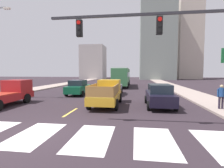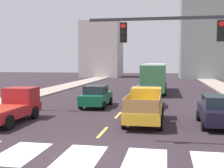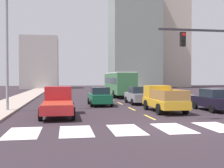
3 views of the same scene
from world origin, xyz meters
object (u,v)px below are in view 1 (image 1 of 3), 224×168
at_px(city_bus, 122,76).
at_px(traffic_signal_gantry, 186,38).
at_px(sedan_near_right, 159,96).
at_px(pedestrian_waiting, 221,95).
at_px(sedan_far, 113,87).
at_px(pickup_dark, 7,94).
at_px(sedan_mid, 78,87).
at_px(pickup_stakebed, 107,93).

height_order(city_bus, traffic_signal_gantry, traffic_signal_gantry).
bearing_deg(sedan_near_right, pedestrian_waiting, -11.73).
bearing_deg(sedan_far, pedestrian_waiting, -39.49).
bearing_deg(pickup_dark, city_bus, 65.05).
height_order(sedan_mid, sedan_far, same).
bearing_deg(pedestrian_waiting, sedan_mid, 141.42).
xyz_separation_m(sedan_mid, traffic_signal_gantry, (8.80, -10.24, 3.38)).
bearing_deg(traffic_signal_gantry, pickup_dark, 163.43).
bearing_deg(sedan_far, pickup_dark, -133.41).
distance_m(sedan_near_right, pedestrian_waiting, 4.04).
bearing_deg(sedan_far, city_bus, 91.14).
bearing_deg(sedan_mid, pickup_stakebed, -50.27).
distance_m(pickup_dark, sedan_mid, 7.49).
xyz_separation_m(sedan_mid, sedan_far, (3.94, 0.93, 0.00)).
relative_size(pickup_stakebed, traffic_signal_gantry, 0.52).
relative_size(pickup_stakebed, sedan_mid, 1.18).
relative_size(sedan_mid, traffic_signal_gantry, 0.44).
bearing_deg(sedan_far, pickup_stakebed, -85.19).
distance_m(pickup_dark, sedan_near_right, 12.01).
bearing_deg(city_bus, pickup_stakebed, -88.22).
distance_m(pickup_stakebed, sedan_near_right, 4.11).
bearing_deg(pedestrian_waiting, traffic_signal_gantry, -143.35).
xyz_separation_m(pickup_stakebed, sedan_mid, (-4.23, 5.22, -0.08)).
xyz_separation_m(city_bus, sedan_near_right, (4.22, -17.37, -1.09)).
xyz_separation_m(pickup_dark, sedan_near_right, (11.98, 0.93, -0.06)).
bearing_deg(pedestrian_waiting, city_bus, 103.31).
xyz_separation_m(city_bus, pedestrian_waiting, (8.17, -18.21, -0.84)).
bearing_deg(traffic_signal_gantry, pedestrian_waiting, 47.49).
xyz_separation_m(pickup_stakebed, sedan_near_right, (4.09, -0.40, -0.08)).
distance_m(pickup_stakebed, pickup_dark, 8.00).
xyz_separation_m(traffic_signal_gantry, pedestrian_waiting, (3.47, 3.79, -3.12)).
xyz_separation_m(city_bus, sedan_far, (-0.17, -10.82, -1.09)).
distance_m(city_bus, sedan_far, 10.88).
relative_size(sedan_mid, sedan_near_right, 1.00).
bearing_deg(traffic_signal_gantry, pickup_stakebed, 132.22).
height_order(pickup_stakebed, traffic_signal_gantry, traffic_signal_gantry).
relative_size(city_bus, sedan_near_right, 2.45).
bearing_deg(pickup_stakebed, sedan_mid, 126.93).
relative_size(pickup_stakebed, city_bus, 0.48).
distance_m(pickup_stakebed, traffic_signal_gantry, 7.55).
xyz_separation_m(city_bus, traffic_signal_gantry, (4.69, -22.00, 2.28)).
xyz_separation_m(pickup_dark, sedan_mid, (3.65, 6.54, -0.06)).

